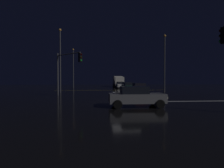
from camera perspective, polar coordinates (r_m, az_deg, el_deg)
ground at (r=17.40m, az=4.26°, el=-5.69°), size 120.00×120.00×0.10m
stop_line_north at (r=24.79m, az=1.62°, el=-3.45°), size 0.35×12.77×0.01m
centre_line_ns at (r=36.32m, az=-0.33°, el=-1.92°), size 22.00×0.15×0.01m
crosswalk_bar_east at (r=20.00m, az=26.38°, el=-4.75°), size 12.77×0.40×0.01m
sedan_red at (r=27.47m, az=8.43°, el=-1.33°), size 2.02×4.33×1.57m
sedan_green at (r=33.48m, az=5.22°, el=-0.84°), size 2.02×4.33×1.57m
sedan_silver at (r=39.15m, az=4.54°, el=-0.52°), size 2.02×4.33×1.57m
sedan_white at (r=45.36m, az=2.56°, el=-0.26°), size 2.02×4.33×1.57m
box_truck at (r=53.03m, az=1.87°, el=0.96°), size 2.68×8.28×3.08m
sedan_gray_crossing at (r=14.24m, az=7.44°, el=-3.82°), size 4.33×2.02×1.57m
traffic_signal_nw at (r=23.86m, az=-13.68°, el=5.68°), size 3.57×3.57×5.58m
streetlamp_right_near at (r=32.36m, az=15.97°, el=7.40°), size 0.44×0.44×9.63m
streetlamp_left_far at (r=46.67m, az=-11.87°, el=5.61°), size 0.44×0.44×9.73m
streetlamp_left_near at (r=30.97m, az=-15.72°, el=8.26°), size 0.44×0.44×10.24m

